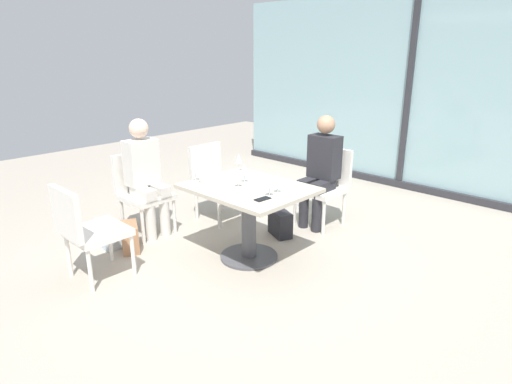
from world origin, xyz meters
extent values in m
plane|color=#A89E8E|center=(0.00, 0.00, 0.00)|extent=(12.00, 12.00, 0.00)
cube|color=#91B7BC|center=(0.00, 3.20, 1.35)|extent=(5.99, 0.03, 2.70)
cube|color=#2D2D33|center=(0.00, 3.17, 1.35)|extent=(0.08, 0.06, 2.70)
cube|color=#2D2D33|center=(0.00, 3.17, 0.05)|extent=(5.99, 0.10, 0.10)
cube|color=#BCB29E|center=(0.00, 0.00, 0.71)|extent=(1.12, 0.88, 0.04)
cylinder|color=#4C4C51|center=(0.00, 0.00, 0.35)|extent=(0.14, 0.14, 0.69)
cylinder|color=#4C4C51|center=(0.00, 0.00, 0.01)|extent=(0.56, 0.56, 0.02)
cube|color=silver|center=(-1.22, -0.33, 0.42)|extent=(0.46, 0.46, 0.06)
cube|color=silver|center=(-1.47, -0.33, 0.66)|extent=(0.05, 0.46, 0.42)
cylinder|color=silver|center=(-1.02, -0.53, 0.20)|extent=(0.04, 0.04, 0.39)
cylinder|color=silver|center=(-1.02, -0.13, 0.20)|extent=(0.04, 0.04, 0.39)
cylinder|color=silver|center=(-1.42, -0.53, 0.20)|extent=(0.04, 0.04, 0.39)
cylinder|color=silver|center=(-1.42, -0.13, 0.20)|extent=(0.04, 0.04, 0.39)
cube|color=silver|center=(0.00, 1.16, 0.42)|extent=(0.46, 0.46, 0.06)
cube|color=silver|center=(0.00, 1.41, 0.66)|extent=(0.46, 0.05, 0.42)
cylinder|color=silver|center=(-0.20, 0.96, 0.20)|extent=(0.04, 0.04, 0.39)
cylinder|color=silver|center=(0.20, 0.96, 0.20)|extent=(0.04, 0.04, 0.39)
cylinder|color=silver|center=(-0.20, 1.36, 0.20)|extent=(0.04, 0.04, 0.39)
cylinder|color=silver|center=(0.20, 1.36, 0.20)|extent=(0.04, 0.04, 0.39)
cube|color=silver|center=(-0.70, -1.16, 0.42)|extent=(0.46, 0.46, 0.06)
cube|color=silver|center=(-0.70, -1.41, 0.66)|extent=(0.46, 0.05, 0.42)
cylinder|color=silver|center=(-0.50, -0.96, 0.20)|extent=(0.04, 0.04, 0.39)
cylinder|color=silver|center=(-0.90, -0.96, 0.20)|extent=(0.04, 0.04, 0.39)
cylinder|color=silver|center=(-0.50, -1.36, 0.20)|extent=(0.04, 0.04, 0.39)
cylinder|color=silver|center=(-0.90, -1.36, 0.20)|extent=(0.04, 0.04, 0.39)
cube|color=silver|center=(-0.96, 0.50, 0.42)|extent=(0.46, 0.46, 0.06)
cube|color=silver|center=(-1.21, 0.50, 0.66)|extent=(0.05, 0.46, 0.42)
cylinder|color=silver|center=(-0.76, 0.30, 0.20)|extent=(0.04, 0.04, 0.39)
cylinder|color=silver|center=(-0.76, 0.70, 0.20)|extent=(0.04, 0.04, 0.39)
cylinder|color=silver|center=(-1.16, 0.30, 0.20)|extent=(0.04, 0.04, 0.39)
cylinder|color=silver|center=(-1.16, 0.70, 0.20)|extent=(0.04, 0.04, 0.39)
cylinder|color=silver|center=(-1.04, -0.42, 0.23)|extent=(0.11, 0.11, 0.45)
cube|color=silver|center=(-1.14, -0.42, 0.51)|extent=(0.32, 0.13, 0.11)
cylinder|color=silver|center=(-1.04, -0.24, 0.23)|extent=(0.11, 0.11, 0.45)
cube|color=silver|center=(-1.14, -0.24, 0.51)|extent=(0.32, 0.13, 0.11)
cube|color=silver|center=(-1.27, -0.33, 0.80)|extent=(0.20, 0.34, 0.48)
sphere|color=beige|center=(-1.27, -0.33, 1.16)|extent=(0.20, 0.20, 0.20)
cylinder|color=#28282D|center=(-0.09, 0.98, 0.23)|extent=(0.11, 0.11, 0.45)
cube|color=#28282D|center=(-0.09, 1.08, 0.51)|extent=(0.13, 0.32, 0.11)
cylinder|color=#28282D|center=(0.09, 0.98, 0.23)|extent=(0.11, 0.11, 0.45)
cube|color=#28282D|center=(0.09, 1.08, 0.51)|extent=(0.13, 0.32, 0.11)
cube|color=#28282D|center=(0.00, 1.21, 0.80)|extent=(0.34, 0.20, 0.48)
sphere|color=tan|center=(0.00, 1.21, 1.16)|extent=(0.20, 0.20, 0.20)
cylinder|color=silver|center=(0.33, 0.04, 0.73)|extent=(0.06, 0.06, 0.00)
cylinder|color=silver|center=(0.33, 0.04, 0.78)|extent=(0.01, 0.01, 0.08)
cone|color=silver|center=(0.33, 0.04, 0.87)|extent=(0.07, 0.07, 0.09)
cylinder|color=silver|center=(-0.50, -0.22, 0.73)|extent=(0.06, 0.06, 0.00)
cylinder|color=silver|center=(-0.50, -0.22, 0.78)|extent=(0.01, 0.01, 0.08)
cone|color=silver|center=(-0.50, -0.22, 0.87)|extent=(0.07, 0.07, 0.09)
cylinder|color=silver|center=(-0.11, 0.06, 0.73)|extent=(0.06, 0.06, 0.00)
cylinder|color=silver|center=(-0.11, 0.06, 0.78)|extent=(0.01, 0.01, 0.08)
cone|color=silver|center=(-0.11, 0.06, 0.87)|extent=(0.07, 0.07, 0.09)
cylinder|color=silver|center=(-0.04, -0.09, 0.73)|extent=(0.06, 0.06, 0.00)
cylinder|color=silver|center=(-0.04, -0.09, 0.78)|extent=(0.01, 0.01, 0.08)
cone|color=silver|center=(-0.04, -0.09, 0.87)|extent=(0.07, 0.07, 0.09)
cylinder|color=silver|center=(-0.39, -0.23, 0.73)|extent=(0.06, 0.06, 0.00)
cylinder|color=silver|center=(-0.39, -0.23, 0.78)|extent=(0.01, 0.01, 0.08)
cone|color=silver|center=(-0.39, -0.23, 0.87)|extent=(0.07, 0.07, 0.09)
cylinder|color=silver|center=(0.33, -0.08, 0.73)|extent=(0.06, 0.06, 0.00)
cylinder|color=silver|center=(0.33, -0.08, 0.78)|extent=(0.01, 0.01, 0.08)
cone|color=silver|center=(0.33, -0.08, 0.87)|extent=(0.07, 0.07, 0.09)
cylinder|color=silver|center=(-0.44, 0.30, 0.73)|extent=(0.06, 0.06, 0.00)
cylinder|color=silver|center=(-0.44, 0.30, 0.78)|extent=(0.01, 0.01, 0.08)
cone|color=silver|center=(-0.44, 0.30, 0.87)|extent=(0.07, 0.07, 0.09)
cylinder|color=white|center=(-0.26, -0.31, 0.78)|extent=(0.08, 0.08, 0.09)
cube|color=black|center=(0.35, -0.18, 0.73)|extent=(0.08, 0.15, 0.01)
cube|color=silver|center=(-1.23, -0.81, 0.14)|extent=(0.32, 0.20, 0.28)
cube|color=#232328|center=(-0.13, 0.61, 0.14)|extent=(0.34, 0.27, 0.28)
cube|color=#A3704C|center=(-0.98, -0.71, 0.14)|extent=(0.34, 0.28, 0.28)
camera|label=1|loc=(2.69, -2.73, 1.93)|focal=30.41mm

